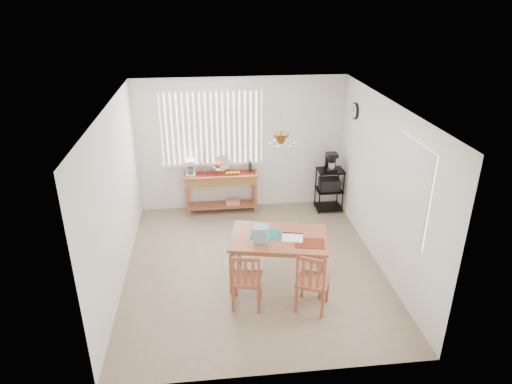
{
  "coord_description": "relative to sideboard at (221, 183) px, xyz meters",
  "views": [
    {
      "loc": [
        -0.65,
        -6.13,
        4.08
      ],
      "look_at": [
        0.1,
        0.55,
        1.05
      ],
      "focal_mm": 32.0,
      "sensor_mm": 36.0,
      "label": 1
    }
  ],
  "objects": [
    {
      "name": "cart_items",
      "position": [
        2.11,
        -0.15,
        0.41
      ],
      "size": [
        0.2,
        0.24,
        0.35
      ],
      "color": "black",
      "rests_on": "wire_cart"
    },
    {
      "name": "chair_right",
      "position": [
        1.09,
        -3.17,
        -0.15
      ],
      "size": [
        0.56,
        0.56,
        0.91
      ],
      "color": "#A75738",
      "rests_on": "ground"
    },
    {
      "name": "ground",
      "position": [
        0.41,
        -2.03,
        -0.6
      ],
      "size": [
        4.0,
        4.5,
        0.01
      ],
      "primitive_type": "cube",
      "color": "#9C826A"
    },
    {
      "name": "sideboard_items",
      "position": [
        -0.22,
        0.01,
        0.32
      ],
      "size": [
        1.35,
        0.33,
        0.61
      ],
      "color": "maroon",
      "rests_on": "sideboard"
    },
    {
      "name": "chair_left",
      "position": [
        0.21,
        -3.01,
        -0.17
      ],
      "size": [
        0.47,
        0.47,
        0.88
      ],
      "color": "#A75738",
      "rests_on": "ground"
    },
    {
      "name": "room_shell",
      "position": [
        0.41,
        -2.02,
        1.09
      ],
      "size": [
        4.2,
        4.7,
        2.7
      ],
      "color": "white",
      "rests_on": "ground"
    },
    {
      "name": "table_items",
      "position": [
        0.58,
        -2.53,
        0.24
      ],
      "size": [
        1.07,
        0.71,
        0.24
      ],
      "color": "#167E74",
      "rests_on": "dining_table"
    },
    {
      "name": "wire_cart",
      "position": [
        2.11,
        -0.16,
        -0.09
      ],
      "size": [
        0.5,
        0.4,
        0.85
      ],
      "color": "black",
      "rests_on": "ground"
    },
    {
      "name": "dining_table",
      "position": [
        0.74,
        -2.44,
        0.07
      ],
      "size": [
        1.55,
        1.17,
        0.75
      ],
      "color": "#A75738",
      "rests_on": "ground"
    },
    {
      "name": "sideboard",
      "position": [
        0.0,
        0.0,
        0.0
      ],
      "size": [
        1.42,
        0.4,
        0.8
      ],
      "color": "#A75738",
      "rests_on": "ground"
    }
  ]
}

